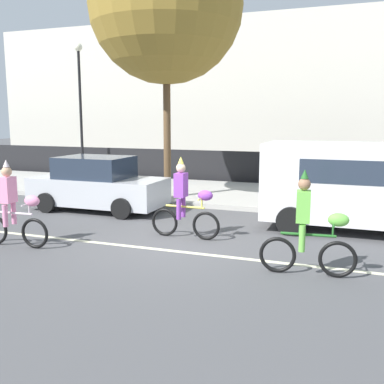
# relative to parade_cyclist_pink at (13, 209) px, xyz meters

# --- Properties ---
(ground_plane) EXTENTS (80.00, 80.00, 0.00)m
(ground_plane) POSITION_rel_parade_cyclist_pink_xyz_m (3.01, 1.37, -0.84)
(ground_plane) COLOR #4C4C4F
(road_centre_line) EXTENTS (36.00, 0.14, 0.01)m
(road_centre_line) POSITION_rel_parade_cyclist_pink_xyz_m (3.01, 0.87, -0.84)
(road_centre_line) COLOR beige
(road_centre_line) RESTS_ON ground
(sidewalk_curb) EXTENTS (60.00, 5.00, 0.15)m
(sidewalk_curb) POSITION_rel_parade_cyclist_pink_xyz_m (3.01, 7.87, -0.77)
(sidewalk_curb) COLOR #ADAAA3
(sidewalk_curb) RESTS_ON ground
(fence_line) EXTENTS (40.00, 0.08, 1.40)m
(fence_line) POSITION_rel_parade_cyclist_pink_xyz_m (3.01, 10.77, -0.14)
(fence_line) COLOR black
(fence_line) RESTS_ON ground
(building_backdrop) EXTENTS (28.00, 8.00, 7.97)m
(building_backdrop) POSITION_rel_parade_cyclist_pink_xyz_m (0.10, 19.37, 3.14)
(building_backdrop) COLOR beige
(building_backdrop) RESTS_ON ground
(parade_cyclist_pink) EXTENTS (1.72, 0.50, 1.92)m
(parade_cyclist_pink) POSITION_rel_parade_cyclist_pink_xyz_m (0.00, 0.00, 0.00)
(parade_cyclist_pink) COLOR black
(parade_cyclist_pink) RESTS_ON ground
(parade_cyclist_purple) EXTENTS (1.72, 0.50, 1.92)m
(parade_cyclist_purple) POSITION_rel_parade_cyclist_pink_xyz_m (3.27, 1.96, 0.00)
(parade_cyclist_purple) COLOR black
(parade_cyclist_purple) RESTS_ON ground
(parade_cyclist_lime) EXTENTS (1.72, 0.50, 1.92)m
(parade_cyclist_lime) POSITION_rel_parade_cyclist_pink_xyz_m (6.25, 0.36, 0.00)
(parade_cyclist_lime) COLOR black
(parade_cyclist_lime) RESTS_ON ground
(parked_van_white) EXTENTS (5.00, 2.22, 2.18)m
(parked_van_white) POSITION_rel_parade_cyclist_pink_xyz_m (7.34, 4.07, 0.44)
(parked_van_white) COLOR white
(parked_van_white) RESTS_ON ground
(parked_car_silver) EXTENTS (4.10, 1.92, 1.64)m
(parked_car_silver) POSITION_rel_parade_cyclist_pink_xyz_m (-0.41, 4.05, -0.06)
(parked_car_silver) COLOR #B7BABF
(parked_car_silver) RESTS_ON ground
(street_lamp_post) EXTENTS (0.36, 0.36, 5.86)m
(street_lamp_post) POSITION_rel_parade_cyclist_pink_xyz_m (-4.71, 9.70, 3.15)
(street_lamp_post) COLOR black
(street_lamp_post) RESTS_ON sidewalk_curb
(street_tree_near_lamp) EXTENTS (4.88, 4.88, 8.59)m
(street_tree_near_lamp) POSITION_rel_parade_cyclist_pink_xyz_m (1.04, 6.07, 5.45)
(street_tree_near_lamp) COLOR brown
(street_tree_near_lamp) RESTS_ON sidewalk_curb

